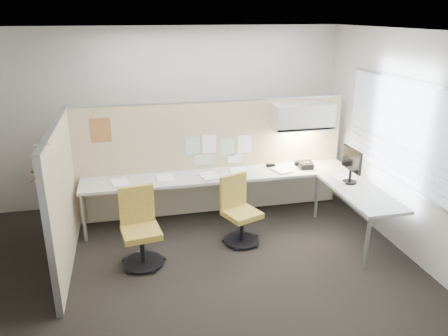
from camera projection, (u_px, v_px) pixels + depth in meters
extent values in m
cube|color=black|center=(194.00, 269.00, 5.38)|extent=(5.50, 4.50, 0.01)
cube|color=white|center=(188.00, 31.00, 4.44)|extent=(5.50, 4.50, 0.01)
cube|color=beige|center=(170.00, 117.00, 6.98)|extent=(5.50, 0.02, 2.80)
cube|color=beige|center=(244.00, 270.00, 2.84)|extent=(5.50, 0.02, 2.80)
cube|color=beige|center=(408.00, 146.00, 5.48)|extent=(0.02, 4.50, 2.80)
cube|color=#A2B0BC|center=(408.00, 134.00, 5.43)|extent=(0.01, 2.80, 1.30)
cube|color=tan|center=(212.00, 158.00, 6.67)|extent=(4.10, 0.06, 1.75)
cube|color=tan|center=(63.00, 198.00, 5.23)|extent=(0.06, 2.20, 1.75)
cube|color=beige|center=(220.00, 176.00, 6.43)|extent=(4.00, 0.60, 0.04)
cube|color=beige|center=(360.00, 192.00, 5.84)|extent=(0.60, 1.47, 0.04)
cube|color=beige|center=(216.00, 192.00, 6.80)|extent=(3.90, 0.02, 0.64)
cylinder|color=#A5A8AA|center=(84.00, 218.00, 5.92)|extent=(0.05, 0.05, 0.69)
cylinder|color=#A5A8AA|center=(367.00, 243.00, 5.28)|extent=(0.05, 0.05, 0.69)
cylinder|color=#A5A8AA|center=(317.00, 196.00, 6.63)|extent=(0.05, 0.05, 0.69)
cube|color=beige|center=(303.00, 116.00, 6.54)|extent=(0.90, 0.36, 0.38)
cube|color=#FFEABF|center=(302.00, 130.00, 6.62)|extent=(0.60, 0.06, 0.02)
cube|color=#8CBF8C|center=(193.00, 146.00, 6.50)|extent=(0.21, 0.00, 0.28)
cube|color=white|center=(209.00, 144.00, 6.55)|extent=(0.21, 0.00, 0.28)
cube|color=#8CBF8C|center=(227.00, 147.00, 6.63)|extent=(0.21, 0.00, 0.28)
cube|color=white|center=(244.00, 144.00, 6.67)|extent=(0.21, 0.00, 0.28)
cube|color=#8CBF8C|center=(203.00, 159.00, 6.61)|extent=(0.28, 0.00, 0.18)
cube|color=white|center=(235.00, 158.00, 6.72)|extent=(0.21, 0.00, 0.14)
cube|color=orange|center=(101.00, 130.00, 6.12)|extent=(0.28, 0.00, 0.35)
cylinder|color=black|center=(143.00, 262.00, 5.46)|extent=(0.51, 0.51, 0.03)
cylinder|color=black|center=(142.00, 249.00, 5.39)|extent=(0.06, 0.06, 0.39)
cube|color=#DBC251|center=(141.00, 232.00, 5.32)|extent=(0.51, 0.51, 0.08)
cube|color=#DBC251|center=(137.00, 204.00, 5.41)|extent=(0.44, 0.12, 0.49)
cylinder|color=black|center=(242.00, 240.00, 5.99)|extent=(0.49, 0.49, 0.03)
cylinder|color=black|center=(242.00, 228.00, 5.93)|extent=(0.06, 0.06, 0.37)
cube|color=#DBC251|center=(242.00, 214.00, 5.85)|extent=(0.56, 0.56, 0.07)
cube|color=#DBC251|center=(233.00, 191.00, 5.92)|extent=(0.40, 0.20, 0.47)
cylinder|color=black|center=(349.00, 182.00, 6.10)|extent=(0.20, 0.20, 0.02)
cylinder|color=black|center=(350.00, 176.00, 6.08)|extent=(0.04, 0.04, 0.18)
cube|color=black|center=(352.00, 159.00, 5.99)|extent=(0.04, 0.48, 0.32)
cube|color=black|center=(352.00, 159.00, 5.99)|extent=(0.01, 0.44, 0.28)
cube|color=black|center=(306.00, 165.00, 6.67)|extent=(0.21, 0.21, 0.12)
cylinder|color=black|center=(300.00, 163.00, 6.65)|extent=(0.05, 0.17, 0.04)
cube|color=black|center=(270.00, 165.00, 6.73)|extent=(0.14, 0.06, 0.05)
cube|color=black|center=(298.00, 164.00, 6.80)|extent=(0.10, 0.07, 0.06)
cube|color=silver|center=(42.00, 144.00, 4.23)|extent=(0.14, 0.02, 0.02)
cylinder|color=silver|center=(35.00, 153.00, 4.24)|extent=(0.02, 0.02, 0.14)
cube|color=#AD7F4C|center=(37.00, 166.00, 4.28)|extent=(0.02, 0.45, 0.12)
cube|color=#AD7F4C|center=(35.00, 169.00, 4.32)|extent=(0.02, 0.45, 0.12)
cube|color=gray|center=(44.00, 227.00, 4.45)|extent=(0.01, 0.07, 1.12)
cube|color=white|center=(120.00, 182.00, 6.08)|extent=(0.29, 0.34, 0.03)
cube|color=white|center=(165.00, 178.00, 6.26)|extent=(0.24, 0.31, 0.02)
cube|color=white|center=(209.00, 177.00, 6.26)|extent=(0.29, 0.34, 0.05)
cube|color=white|center=(238.00, 171.00, 6.53)|extent=(0.27, 0.33, 0.02)
cube|color=white|center=(282.00, 170.00, 6.56)|extent=(0.31, 0.36, 0.03)
cube|color=white|center=(345.00, 179.00, 6.20)|extent=(0.27, 0.33, 0.02)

